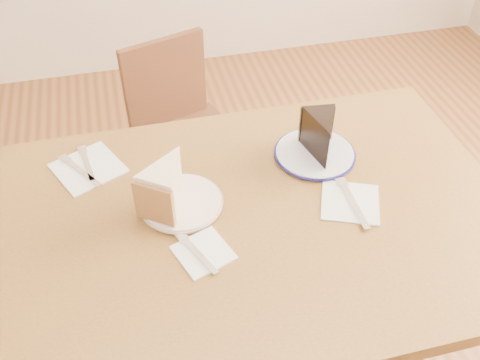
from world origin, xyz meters
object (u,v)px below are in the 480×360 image
object	(u,v)px
chair_far	(184,135)
plate_cream	(181,203)
chocolate_cake	(322,139)
plate_navy	(315,154)
table	(253,243)
carrot_cake	(169,184)

from	to	relation	value
chair_far	plate_cream	bearing A→B (deg)	63.64
chocolate_cake	plate_navy	bearing A→B (deg)	-49.25
table	plate_cream	xyz separation A→B (m)	(-0.16, 0.07, 0.10)
chair_far	plate_navy	distance (m)	0.73
plate_navy	chocolate_cake	size ratio (longest dim) A/B	1.67
plate_cream	plate_navy	distance (m)	0.37
table	carrot_cake	world-z (taller)	carrot_cake
chair_far	chocolate_cake	bearing A→B (deg)	96.08
table	chocolate_cake	size ratio (longest dim) A/B	10.09
plate_cream	chocolate_cake	xyz separation A→B (m)	(0.37, 0.08, 0.06)
plate_cream	carrot_cake	bearing A→B (deg)	160.37
carrot_cake	chocolate_cake	bearing A→B (deg)	45.74
plate_navy	carrot_cake	xyz separation A→B (m)	(-0.38, -0.08, 0.06)
carrot_cake	plate_cream	bearing A→B (deg)	15.76
chair_far	plate_navy	bearing A→B (deg)	95.85
table	plate_navy	world-z (taller)	plate_navy
plate_cream	plate_navy	size ratio (longest dim) A/B	0.93
table	carrot_cake	xyz separation A→B (m)	(-0.18, 0.08, 0.16)
chocolate_cake	carrot_cake	bearing A→B (deg)	17.24
carrot_cake	plate_navy	bearing A→B (deg)	47.84
table	plate_cream	bearing A→B (deg)	154.67
plate_cream	plate_navy	world-z (taller)	same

